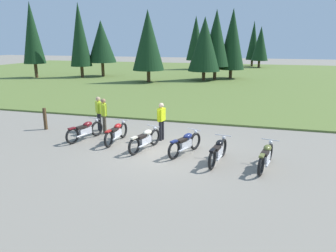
{
  "coord_description": "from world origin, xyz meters",
  "views": [
    {
      "loc": [
        3.32,
        -11.32,
        4.27
      ],
      "look_at": [
        0.0,
        0.6,
        0.9
      ],
      "focal_mm": 33.69,
      "sensor_mm": 36.0,
      "label": 1
    }
  ],
  "objects": [
    {
      "name": "motorcycle_olive",
      "position": [
        3.84,
        -0.65,
        0.44
      ],
      "size": [
        0.72,
        2.07,
        0.88
      ],
      "color": "black",
      "rests_on": "ground"
    },
    {
      "name": "rider_in_hivis_vest",
      "position": [
        -3.42,
        1.71,
        0.95
      ],
      "size": [
        0.39,
        0.46,
        1.67
      ],
      "color": "#4C4233",
      "rests_on": "ground"
    },
    {
      "name": "ground_plane",
      "position": [
        0.0,
        0.0,
        0.0
      ],
      "size": [
        140.0,
        140.0,
        0.0
      ],
      "primitive_type": "plane",
      "color": "gray"
    },
    {
      "name": "trail_marker_post",
      "position": [
        -6.55,
        1.55,
        0.54
      ],
      "size": [
        0.12,
        0.12,
        1.08
      ],
      "primitive_type": "cube",
      "color": "#47331E",
      "rests_on": "ground"
    },
    {
      "name": "motorcycle_red",
      "position": [
        -2.31,
        0.61,
        0.44
      ],
      "size": [
        0.62,
        2.1,
        0.88
      ],
      "color": "black",
      "rests_on": "ground"
    },
    {
      "name": "rider_checking_bike",
      "position": [
        -0.53,
        1.43,
        0.95
      ],
      "size": [
        0.3,
        0.53,
        1.67
      ],
      "color": "black",
      "rests_on": "ground"
    },
    {
      "name": "motorcycle_navy",
      "position": [
        0.87,
        -0.02,
        0.44
      ],
      "size": [
        0.99,
        1.97,
        0.88
      ],
      "color": "black",
      "rests_on": "ground"
    },
    {
      "name": "grass_moorland",
      "position": [
        0.0,
        26.62,
        0.05
      ],
      "size": [
        80.0,
        44.0,
        0.1
      ],
      "primitive_type": "cube",
      "color": "#5B7033",
      "rests_on": "ground"
    },
    {
      "name": "rider_with_back_turned",
      "position": [
        -3.89,
        2.09,
        0.95
      ],
      "size": [
        0.41,
        0.42,
        1.67
      ],
      "color": "black",
      "rests_on": "ground"
    },
    {
      "name": "motorcycle_cream",
      "position": [
        -0.79,
        0.03,
        0.44
      ],
      "size": [
        0.82,
        2.04,
        0.88
      ],
      "color": "black",
      "rests_on": "ground"
    },
    {
      "name": "forest_treeline",
      "position": [
        -4.95,
        26.25,
        4.34
      ],
      "size": [
        41.99,
        27.23,
        8.43
      ],
      "color": "#47331E",
      "rests_on": "ground"
    },
    {
      "name": "motorcycle_maroon",
      "position": [
        -3.79,
        0.57,
        0.44
      ],
      "size": [
        0.87,
        2.02,
        0.88
      ],
      "color": "black",
      "rests_on": "ground"
    },
    {
      "name": "motorcycle_black",
      "position": [
        2.19,
        -0.55,
        0.44
      ],
      "size": [
        0.63,
        2.09,
        0.88
      ],
      "color": "black",
      "rests_on": "ground"
    }
  ]
}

